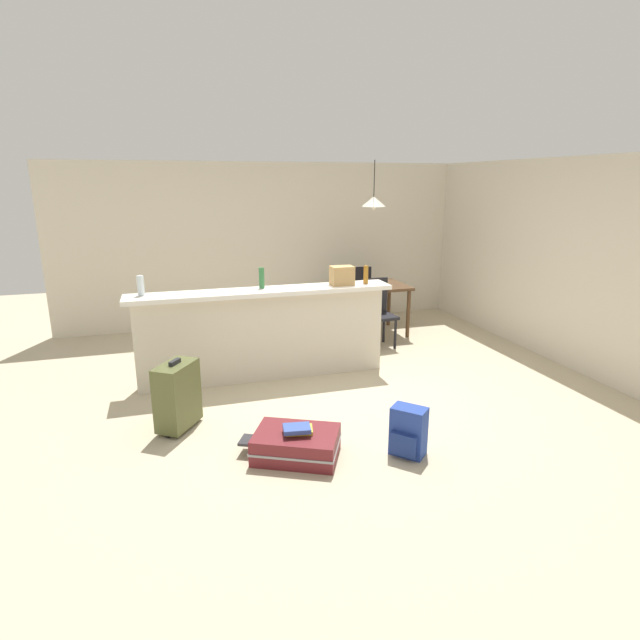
# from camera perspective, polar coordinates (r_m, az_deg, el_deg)

# --- Properties ---
(ground_plane) EXTENTS (13.00, 13.00, 0.05)m
(ground_plane) POSITION_cam_1_polar(r_m,az_deg,el_deg) (5.68, 1.30, -8.07)
(ground_plane) COLOR #BCAD8E
(wall_back) EXTENTS (6.60, 0.10, 2.50)m
(wall_back) POSITION_cam_1_polar(r_m,az_deg,el_deg) (8.23, -5.31, 8.36)
(wall_back) COLOR beige
(wall_back) RESTS_ON ground_plane
(wall_right) EXTENTS (0.10, 6.00, 2.50)m
(wall_right) POSITION_cam_1_polar(r_m,az_deg,el_deg) (7.11, 24.76, 5.96)
(wall_right) COLOR beige
(wall_right) RESTS_ON ground_plane
(partition_half_wall) EXTENTS (2.80, 0.20, 1.00)m
(partition_half_wall) POSITION_cam_1_polar(r_m,az_deg,el_deg) (5.89, -6.24, -1.88)
(partition_half_wall) COLOR beige
(partition_half_wall) RESTS_ON ground_plane
(bar_countertop) EXTENTS (2.96, 0.40, 0.05)m
(bar_countertop) POSITION_cam_1_polar(r_m,az_deg,el_deg) (5.76, -6.39, 3.13)
(bar_countertop) COLOR white
(bar_countertop) RESTS_ON partition_half_wall
(bottle_clear) EXTENTS (0.07, 0.07, 0.21)m
(bottle_clear) POSITION_cam_1_polar(r_m,az_deg,el_deg) (5.71, -19.29, 3.62)
(bottle_clear) COLOR silver
(bottle_clear) RESTS_ON bar_countertop
(bottle_green) EXTENTS (0.06, 0.06, 0.23)m
(bottle_green) POSITION_cam_1_polar(r_m,az_deg,el_deg) (5.80, -6.50, 4.65)
(bottle_green) COLOR #2D6B38
(bottle_green) RESTS_ON bar_countertop
(bottle_amber) EXTENTS (0.06, 0.06, 0.21)m
(bottle_amber) POSITION_cam_1_polar(r_m,az_deg,el_deg) (6.06, 5.11, 5.04)
(bottle_amber) COLOR #9E661E
(bottle_amber) RESTS_ON bar_countertop
(grocery_bag) EXTENTS (0.26, 0.18, 0.22)m
(grocery_bag) POSITION_cam_1_polar(r_m,az_deg,el_deg) (5.96, 2.46, 4.95)
(grocery_bag) COLOR tan
(grocery_bag) RESTS_ON bar_countertop
(dining_table) EXTENTS (1.10, 0.80, 0.74)m
(dining_table) POSITION_cam_1_polar(r_m,az_deg,el_deg) (7.61, 5.42, 3.19)
(dining_table) COLOR #4C331E
(dining_table) RESTS_ON ground_plane
(dining_chair_near_partition) EXTENTS (0.44, 0.44, 0.93)m
(dining_chair_near_partition) POSITION_cam_1_polar(r_m,az_deg,el_deg) (7.10, 6.35, 1.21)
(dining_chair_near_partition) COLOR black
(dining_chair_near_partition) RESTS_ON ground_plane
(dining_chair_far_side) EXTENTS (0.46, 0.46, 0.93)m
(dining_chair_far_side) POSITION_cam_1_polar(r_m,az_deg,el_deg) (8.20, 4.11, 3.15)
(dining_chair_far_side) COLOR black
(dining_chair_far_side) RESTS_ON ground_plane
(pendant_lamp) EXTENTS (0.34, 0.34, 0.67)m
(pendant_lamp) POSITION_cam_1_polar(r_m,az_deg,el_deg) (7.41, 5.98, 12.95)
(pendant_lamp) COLOR black
(suitcase_flat_maroon) EXTENTS (0.89, 0.75, 0.22)m
(suitcase_flat_maroon) POSITION_cam_1_polar(r_m,az_deg,el_deg) (4.38, -2.68, -13.62)
(suitcase_flat_maroon) COLOR maroon
(suitcase_flat_maroon) RESTS_ON ground_plane
(suitcase_upright_olive) EXTENTS (0.45, 0.50, 0.67)m
(suitcase_upright_olive) POSITION_cam_1_polar(r_m,az_deg,el_deg) (4.91, -15.55, -8.04)
(suitcase_upright_olive) COLOR #51562D
(suitcase_upright_olive) RESTS_ON ground_plane
(backpack_blue) EXTENTS (0.34, 0.34, 0.42)m
(backpack_blue) POSITION_cam_1_polar(r_m,az_deg,el_deg) (4.42, 9.75, -12.18)
(backpack_blue) COLOR #233D93
(backpack_blue) RESTS_ON ground_plane
(book_stack) EXTENTS (0.27, 0.24, 0.07)m
(book_stack) POSITION_cam_1_polar(r_m,az_deg,el_deg) (4.30, -2.47, -12.02)
(book_stack) COLOR gold
(book_stack) RESTS_ON suitcase_flat_maroon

